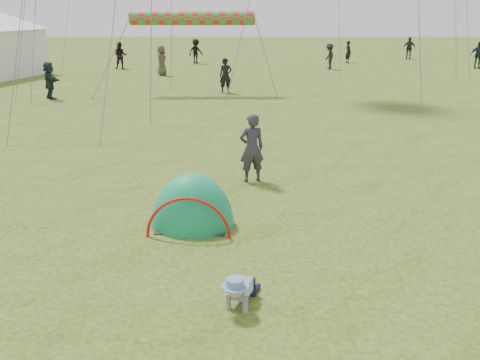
{
  "coord_description": "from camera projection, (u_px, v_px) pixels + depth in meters",
  "views": [
    {
      "loc": [
        0.16,
        -7.18,
        3.89
      ],
      "look_at": [
        0.16,
        1.76,
        1.0
      ],
      "focal_mm": 40.0,
      "sensor_mm": 36.0,
      "label": 1
    }
  ],
  "objects": [
    {
      "name": "ground",
      "position": [
        229.0,
        279.0,
        8.03
      ],
      "size": [
        140.0,
        140.0,
        0.0
      ],
      "primitive_type": "plane",
      "color": "#214512"
    },
    {
      "name": "crawling_toddler",
      "position": [
        240.0,
        289.0,
        7.24
      ],
      "size": [
        0.67,
        0.79,
        0.51
      ],
      "primitive_type": null,
      "rotation": [
        0.0,
        0.0,
        -0.35
      ],
      "color": "black",
      "rests_on": "ground"
    },
    {
      "name": "popup_tent",
      "position": [
        193.0,
        225.0,
        10.03
      ],
      "size": [
        1.62,
        1.36,
        2.01
      ],
      "primitive_type": "ellipsoid",
      "rotation": [
        0.0,
        0.0,
        -0.05
      ],
      "color": "#088365",
      "rests_on": "ground"
    },
    {
      "name": "standing_adult",
      "position": [
        252.0,
        148.0,
        12.31
      ],
      "size": [
        0.67,
        0.53,
        1.6
      ],
      "primitive_type": "imported",
      "rotation": [
        0.0,
        0.0,
        3.42
      ],
      "color": "#2D2A35",
      "rests_on": "ground"
    },
    {
      "name": "crowd_person_1",
      "position": [
        121.0,
        56.0,
        35.12
      ],
      "size": [
        0.93,
        0.77,
        1.74
      ],
      "primitive_type": "imported",
      "rotation": [
        0.0,
        0.0,
        0.14
      ],
      "color": "black",
      "rests_on": "ground"
    },
    {
      "name": "crowd_person_2",
      "position": [
        409.0,
        48.0,
        41.84
      ],
      "size": [
        1.06,
        0.63,
        1.7
      ],
      "primitive_type": "imported",
      "rotation": [
        0.0,
        0.0,
        2.92
      ],
      "color": "#19262B",
      "rests_on": "ground"
    },
    {
      "name": "crowd_person_3",
      "position": [
        329.0,
        56.0,
        35.0
      ],
      "size": [
        0.8,
        1.16,
        1.66
      ],
      "primitive_type": "imported",
      "rotation": [
        0.0,
        0.0,
        4.89
      ],
      "color": "black",
      "rests_on": "ground"
    },
    {
      "name": "crowd_person_5",
      "position": [
        50.0,
        80.0,
        23.62
      ],
      "size": [
        1.25,
        1.52,
        1.63
      ],
      "primitive_type": "imported",
      "rotation": [
        0.0,
        0.0,
        2.18
      ],
      "color": "#1C282E",
      "rests_on": "ground"
    },
    {
      "name": "crowd_person_6",
      "position": [
        348.0,
        52.0,
        38.96
      ],
      "size": [
        0.55,
        0.67,
        1.58
      ],
      "primitive_type": "imported",
      "rotation": [
        0.0,
        0.0,
        1.9
      ],
      "color": "black",
      "rests_on": "ground"
    },
    {
      "name": "crowd_person_8",
      "position": [
        478.0,
        55.0,
        35.54
      ],
      "size": [
        1.08,
        0.57,
        1.76
      ],
      "primitive_type": "imported",
      "rotation": [
        0.0,
        0.0,
        6.15
      ],
      "color": "#1C2832",
      "rests_on": "ground"
    },
    {
      "name": "crowd_person_9",
      "position": [
        196.0,
        51.0,
        38.71
      ],
      "size": [
        1.28,
        1.16,
        1.73
      ],
      "primitive_type": "imported",
      "rotation": [
        0.0,
        0.0,
        0.6
      ],
      "color": "black",
      "rests_on": "ground"
    },
    {
      "name": "crowd_person_10",
      "position": [
        162.0,
        61.0,
        31.78
      ],
      "size": [
        0.75,
        0.97,
        1.75
      ],
      "primitive_type": "imported",
      "rotation": [
        0.0,
        0.0,
        1.82
      ],
      "color": "#453B30",
      "rests_on": "ground"
    },
    {
      "name": "crowd_person_12",
      "position": [
        226.0,
        76.0,
        25.26
      ],
      "size": [
        0.65,
        0.48,
        1.63
      ],
      "primitive_type": "imported",
      "rotation": [
        0.0,
        0.0,
        0.15
      ],
      "color": "black",
      "rests_on": "ground"
    },
    {
      "name": "rainbow_tube_kite",
      "position": [
        192.0,
        18.0,
        24.53
      ],
      "size": [
        5.75,
        0.64,
        0.64
      ],
      "primitive_type": "cylinder",
      "rotation": [
        0.0,
        1.57,
        0.0
      ],
      "color": "red"
    }
  ]
}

